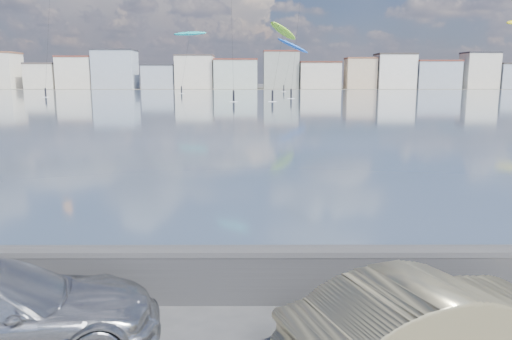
% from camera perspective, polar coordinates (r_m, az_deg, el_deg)
% --- Properties ---
extents(bay_water, '(500.00, 177.00, 0.00)m').
position_cam_1_polar(bay_water, '(97.37, -0.76, 8.12)').
color(bay_water, '#2A3F4E').
rests_on(bay_water, ground).
extents(far_shore_strip, '(500.00, 60.00, 0.00)m').
position_cam_1_polar(far_shore_strip, '(205.82, -0.46, 9.36)').
color(far_shore_strip, '#4C473D').
rests_on(far_shore_strip, ground).
extents(seawall, '(400.00, 0.36, 1.08)m').
position_cam_1_polar(seawall, '(9.20, -6.34, -11.47)').
color(seawall, '#28282B').
rests_on(seawall, ground).
extents(far_buildings, '(240.79, 13.26, 14.60)m').
position_cam_1_polar(far_buildings, '(191.79, -0.08, 11.08)').
color(far_buildings, beige).
rests_on(far_buildings, ground).
extents(car_champagne, '(4.51, 2.95, 1.40)m').
position_cam_1_polar(car_champagne, '(7.48, 19.87, -16.43)').
color(car_champagne, tan).
rests_on(car_champagne, ground).
extents(kitesurfer_6, '(10.36, 12.77, 16.56)m').
position_cam_1_polar(kitesurfer_6, '(159.44, 4.21, 13.94)').
color(kitesurfer_6, blue).
rests_on(kitesurfer_6, ground).
extents(kitesurfer_11, '(10.58, 15.77, 17.08)m').
position_cam_1_polar(kitesurfer_11, '(145.84, -7.58, 15.15)').
color(kitesurfer_11, '#19BFBF').
rests_on(kitesurfer_11, ground).
extents(kitesurfer_16, '(7.20, 19.97, 14.95)m').
position_cam_1_polar(kitesurfer_16, '(101.59, 3.13, 15.49)').
color(kitesurfer_16, '#8CD826').
rests_on(kitesurfer_16, ground).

